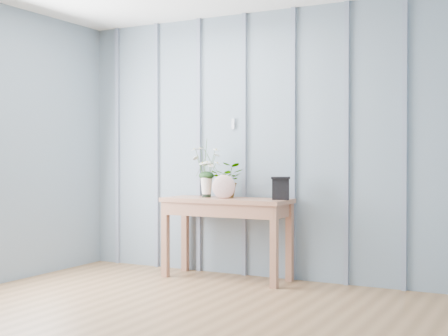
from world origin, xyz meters
The scene contains 6 objects.
room_shell centered at (0.00, 0.92, 1.99)m, with size 4.00×4.50×2.50m.
sideboard centered at (-0.32, 1.99, 0.64)m, with size 1.20×0.45×0.75m.
daisy_vase centered at (-0.54, 2.01, 1.08)m, with size 0.37×0.29×0.53m.
spider_plant centered at (-0.34, 2.07, 0.92)m, with size 0.30×0.26×0.33m, color #143316.
felt_disc_vessel centered at (-0.30, 1.90, 0.86)m, with size 0.22×0.06×0.22m, color #9A5360.
carved_box centered at (0.21, 2.02, 0.86)m, with size 0.20×0.18×0.21m.
Camera 1 is at (2.33, -3.12, 1.13)m, focal length 50.00 mm.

